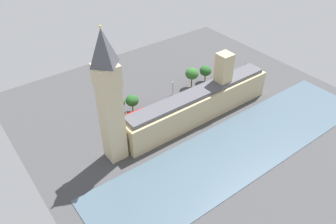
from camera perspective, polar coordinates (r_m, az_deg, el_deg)
ground_plane at (r=151.12m, az=4.61°, el=-0.48°), size 143.55×143.55×0.00m
river_thames at (r=136.99m, az=11.98°, el=-5.88°), size 30.77×129.19×0.25m
parliament_building at (r=146.22m, az=5.59°, el=1.61°), size 10.55×73.55×27.11m
clock_tower at (r=115.46m, az=-9.97°, el=2.55°), size 7.90×7.90×52.76m
car_yellow_cab_midblock at (r=172.76m, az=9.64°, el=4.69°), size 2.02×4.15×1.74m
car_white_kerbside at (r=168.76m, az=6.97°, el=4.12°), size 1.87×4.17×1.74m
car_dark_green_near_tower at (r=164.55m, az=4.90°, el=3.34°), size 1.90×4.79×1.74m
double_decker_bus_under_trees at (r=151.24m, az=0.11°, el=0.94°), size 2.88×10.56×4.75m
double_decker_bus_corner at (r=145.90m, az=-5.72°, el=-0.81°), size 3.01×10.60×4.75m
pedestrian_far_end at (r=173.42m, az=11.15°, el=4.59°), size 0.62×0.52×1.71m
plane_tree_by_river_gate at (r=172.39m, az=6.39°, el=6.96°), size 5.99×5.99×8.71m
plane_tree_leading at (r=149.44m, az=-8.23°, el=1.58°), size 4.87×4.87×8.09m
plane_tree_trailing at (r=149.91m, az=-6.11°, el=1.94°), size 5.87×5.87×8.60m
plane_tree_opposite_hall at (r=166.28m, az=4.09°, el=6.51°), size 6.56×6.56×10.46m
street_lamp_slot_10 at (r=162.01m, az=0.82°, el=4.53°), size 0.56×0.56×6.90m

